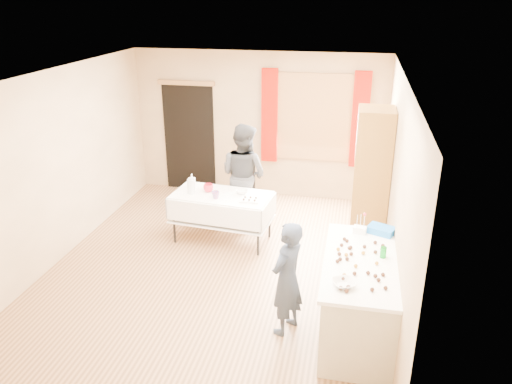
% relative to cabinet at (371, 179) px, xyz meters
% --- Properties ---
extents(floor, '(4.50, 5.50, 0.02)m').
position_rel_cabinet_xyz_m(floor, '(-1.99, -1.08, -1.04)').
color(floor, '#9E7047').
rests_on(floor, ground).
extents(ceiling, '(4.50, 5.50, 0.02)m').
position_rel_cabinet_xyz_m(ceiling, '(-1.99, -1.08, 1.58)').
color(ceiling, white).
rests_on(ceiling, floor).
extents(wall_back, '(4.50, 0.02, 2.60)m').
position_rel_cabinet_xyz_m(wall_back, '(-1.99, 1.68, 0.27)').
color(wall_back, tan).
rests_on(wall_back, floor).
extents(wall_front, '(4.50, 0.02, 2.60)m').
position_rel_cabinet_xyz_m(wall_front, '(-1.99, -3.84, 0.27)').
color(wall_front, tan).
rests_on(wall_front, floor).
extents(wall_left, '(0.02, 5.50, 2.60)m').
position_rel_cabinet_xyz_m(wall_left, '(-4.25, -1.08, 0.27)').
color(wall_left, tan).
rests_on(wall_left, floor).
extents(wall_right, '(0.02, 5.50, 2.60)m').
position_rel_cabinet_xyz_m(wall_right, '(0.27, -1.08, 0.27)').
color(wall_right, tan).
rests_on(wall_right, floor).
extents(window_frame, '(1.32, 0.06, 1.52)m').
position_rel_cabinet_xyz_m(window_frame, '(-0.99, 1.64, 0.47)').
color(window_frame, olive).
rests_on(window_frame, wall_back).
extents(window_pane, '(1.20, 0.02, 1.40)m').
position_rel_cabinet_xyz_m(window_pane, '(-0.99, 1.62, 0.47)').
color(window_pane, white).
rests_on(window_pane, wall_back).
extents(curtain_left, '(0.28, 0.06, 1.65)m').
position_rel_cabinet_xyz_m(curtain_left, '(-1.77, 1.59, 0.47)').
color(curtain_left, '#AA0C00').
rests_on(curtain_left, wall_back).
extents(curtain_right, '(0.28, 0.06, 1.65)m').
position_rel_cabinet_xyz_m(curtain_right, '(-0.21, 1.59, 0.47)').
color(curtain_right, '#AA0C00').
rests_on(curtain_right, wall_back).
extents(doorway, '(0.95, 0.04, 2.00)m').
position_rel_cabinet_xyz_m(doorway, '(-3.29, 1.65, -0.03)').
color(doorway, black).
rests_on(doorway, floor).
extents(door_lintel, '(1.05, 0.06, 0.08)m').
position_rel_cabinet_xyz_m(door_lintel, '(-3.29, 1.62, 0.99)').
color(door_lintel, olive).
rests_on(door_lintel, wall_back).
extents(cabinet, '(0.50, 0.60, 2.06)m').
position_rel_cabinet_xyz_m(cabinet, '(0.00, 0.00, 0.00)').
color(cabinet, '#8F6023').
rests_on(cabinet, floor).
extents(counter, '(0.80, 1.68, 0.91)m').
position_rel_cabinet_xyz_m(counter, '(-0.10, -2.17, -0.58)').
color(counter, '#BCB69E').
rests_on(counter, floor).
extents(party_table, '(1.54, 0.90, 0.75)m').
position_rel_cabinet_xyz_m(party_table, '(-2.14, -0.31, -0.58)').
color(party_table, black).
rests_on(party_table, floor).
extents(chair, '(0.47, 0.47, 0.99)m').
position_rel_cabinet_xyz_m(chair, '(-2.02, 0.54, -0.74)').
color(chair, black).
rests_on(chair, floor).
extents(girl, '(0.72, 0.69, 1.32)m').
position_rel_cabinet_xyz_m(girl, '(-0.88, -2.28, -0.37)').
color(girl, '#222B3F').
rests_on(girl, floor).
extents(woman, '(1.30, 1.26, 1.66)m').
position_rel_cabinet_xyz_m(woman, '(-1.96, 0.35, -0.20)').
color(woman, black).
rests_on(woman, floor).
extents(soda_can, '(0.07, 0.07, 0.12)m').
position_rel_cabinet_xyz_m(soda_can, '(0.11, -2.05, -0.06)').
color(soda_can, '#0E771B').
rests_on(soda_can, counter).
extents(mixing_bowl, '(0.38, 0.38, 0.05)m').
position_rel_cabinet_xyz_m(mixing_bowl, '(-0.27, -2.70, -0.09)').
color(mixing_bowl, white).
rests_on(mixing_bowl, counter).
extents(foam_block, '(0.17, 0.13, 0.08)m').
position_rel_cabinet_xyz_m(foam_block, '(-0.13, -1.52, -0.08)').
color(foam_block, white).
rests_on(foam_block, counter).
extents(blue_basket, '(0.35, 0.30, 0.08)m').
position_rel_cabinet_xyz_m(blue_basket, '(0.11, -1.47, -0.08)').
color(blue_basket, blue).
rests_on(blue_basket, counter).
extents(pitcher, '(0.12, 0.12, 0.22)m').
position_rel_cabinet_xyz_m(pitcher, '(-2.59, -0.37, -0.17)').
color(pitcher, silver).
rests_on(pitcher, party_table).
extents(cup_red, '(0.23, 0.23, 0.12)m').
position_rel_cabinet_xyz_m(cup_red, '(-2.36, -0.25, -0.22)').
color(cup_red, red).
rests_on(cup_red, party_table).
extents(cup_rainbow, '(0.15, 0.15, 0.11)m').
position_rel_cabinet_xyz_m(cup_rainbow, '(-2.18, -0.48, -0.23)').
color(cup_rainbow, red).
rests_on(cup_rainbow, party_table).
extents(small_bowl, '(0.30, 0.30, 0.05)m').
position_rel_cabinet_xyz_m(small_bowl, '(-1.85, -0.22, -0.25)').
color(small_bowl, white).
rests_on(small_bowl, party_table).
extents(pastry_tray, '(0.29, 0.22, 0.02)m').
position_rel_cabinet_xyz_m(pastry_tray, '(-1.68, -0.47, -0.27)').
color(pastry_tray, white).
rests_on(pastry_tray, party_table).
extents(bottle, '(0.10, 0.10, 0.19)m').
position_rel_cabinet_xyz_m(bottle, '(-2.68, -0.07, -0.19)').
color(bottle, white).
rests_on(bottle, party_table).
extents(cake_balls, '(0.52, 1.10, 0.04)m').
position_rel_cabinet_xyz_m(cake_balls, '(-0.15, -2.24, -0.10)').
color(cake_balls, '#3F2314').
rests_on(cake_balls, counter).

